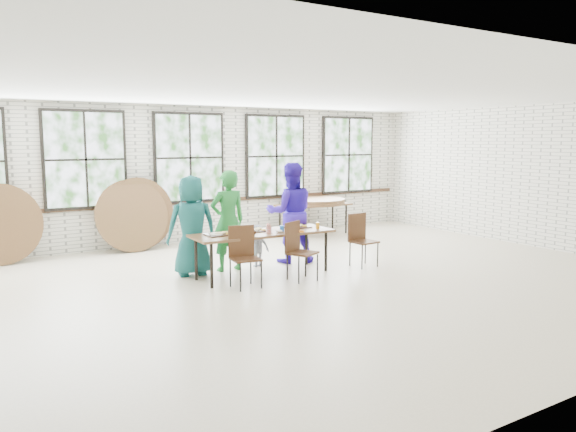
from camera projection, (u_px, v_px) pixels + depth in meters
name	position (u px, v px, depth m)	size (l,w,h in m)	color
room	(190.00, 160.00, 12.27)	(12.00, 12.00, 12.00)	beige
dining_table	(263.00, 235.00, 9.35)	(2.43, 0.89, 0.74)	brown
chair_near_left	(243.00, 251.00, 8.66)	(0.47, 0.46, 0.95)	#472A17
chair_near_right	(297.00, 246.00, 9.08)	(0.55, 0.54, 0.95)	#472A17
chair_spare	(360.00, 235.00, 10.11)	(0.45, 0.43, 0.95)	#472A17
adult_teal	(192.00, 226.00, 9.34)	(0.82, 0.54, 1.69)	#195F62
adult_green	(228.00, 221.00, 9.69)	(0.64, 0.42, 1.75)	#217F32
toddler	(257.00, 246.00, 10.07)	(0.49, 0.28, 0.75)	#131E3D
adult_blue	(290.00, 213.00, 10.37)	(0.90, 0.70, 1.85)	#341ABB
storage_table	(314.00, 206.00, 13.45)	(1.81, 0.78, 0.74)	brown
tabletop_clutter	(269.00, 230.00, 9.36)	(1.98, 0.64, 0.11)	black
round_tops_stacked	(314.00, 201.00, 13.44)	(1.50, 1.50, 0.13)	brown
round_tops_leaning	(70.00, 220.00, 10.83)	(4.19, 0.47, 1.50)	brown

